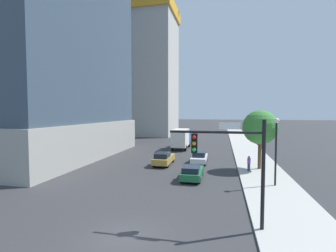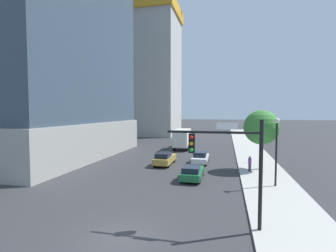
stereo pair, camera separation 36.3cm
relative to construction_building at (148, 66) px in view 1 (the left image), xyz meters
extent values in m
plane|color=#333335|center=(15.37, -54.91, -18.90)|extent=(400.00, 400.00, 0.00)
cube|color=#B2AFA8|center=(24.31, -34.91, -18.82)|extent=(4.73, 120.00, 0.15)
cube|color=#9E9B93|center=(-5.52, -35.86, -16.44)|extent=(19.86, 25.78, 4.91)
cube|color=#B2AFA8|center=(-0.03, 0.02, -1.43)|extent=(14.68, 14.66, 34.92)
cube|color=gold|center=(-0.03, 0.02, 14.53)|extent=(15.56, 15.54, 3.00)
cube|color=gold|center=(4.38, -4.38, 2.05)|extent=(0.90, 0.90, 41.89)
cylinder|color=black|center=(22.34, -52.73, -15.83)|extent=(0.20, 0.20, 5.84)
cylinder|color=black|center=(19.85, -52.73, -13.62)|extent=(4.99, 0.14, 0.14)
cube|color=black|center=(18.72, -52.73, -14.24)|extent=(0.32, 0.36, 1.05)
sphere|color=red|center=(18.72, -52.92, -13.90)|extent=(0.22, 0.22, 0.22)
sphere|color=orange|center=(18.72, -52.92, -14.24)|extent=(0.22, 0.22, 0.22)
sphere|color=green|center=(18.72, -52.92, -14.58)|extent=(0.22, 0.22, 0.22)
cube|color=white|center=(20.60, -52.73, -13.27)|extent=(1.10, 0.04, 0.36)
cylinder|color=black|center=(24.65, -44.16, -16.09)|extent=(0.16, 0.16, 5.32)
sphere|color=silver|center=(24.65, -44.16, -13.24)|extent=(0.44, 0.44, 0.44)
cylinder|color=brown|center=(24.24, -37.90, -17.16)|extent=(0.36, 0.36, 3.17)
sphere|color=#387F33|center=(24.24, -37.90, -14.18)|extent=(3.73, 3.73, 3.73)
cube|color=#AD8938|center=(13.34, -37.38, -18.25)|extent=(1.84, 4.78, 0.69)
cube|color=#19212D|center=(13.34, -38.11, -17.63)|extent=(1.54, 2.13, 0.55)
cylinder|color=black|center=(12.53, -35.76, -18.54)|extent=(0.22, 0.71, 0.71)
cylinder|color=black|center=(14.15, -35.76, -18.54)|extent=(0.22, 0.71, 0.71)
cylinder|color=black|center=(12.53, -39.01, -18.54)|extent=(0.22, 0.71, 0.71)
cylinder|color=black|center=(14.15, -39.01, -18.54)|extent=(0.22, 0.71, 0.71)
cube|color=silver|center=(17.46, -35.54, -18.31)|extent=(1.79, 4.49, 0.59)
cube|color=#19212D|center=(17.46, -35.68, -17.74)|extent=(1.51, 2.10, 0.57)
cylinder|color=black|center=(16.67, -34.01, -18.56)|extent=(0.22, 0.68, 0.68)
cylinder|color=black|center=(18.25, -34.01, -18.56)|extent=(0.22, 0.68, 0.68)
cylinder|color=black|center=(16.67, -37.06, -18.56)|extent=(0.22, 0.68, 0.68)
cylinder|color=black|center=(18.25, -37.06, -18.56)|extent=(0.22, 0.68, 0.68)
cube|color=#1E6638|center=(17.46, -43.04, -18.33)|extent=(1.82, 4.40, 0.61)
cube|color=#19212D|center=(17.46, -43.85, -17.78)|extent=(1.53, 1.91, 0.49)
cylinder|color=black|center=(16.66, -41.54, -18.59)|extent=(0.22, 0.62, 0.62)
cylinder|color=black|center=(18.26, -41.54, -18.59)|extent=(0.22, 0.62, 0.62)
cylinder|color=black|center=(16.66, -44.53, -18.59)|extent=(0.22, 0.62, 0.62)
cylinder|color=black|center=(18.26, -44.53, -18.59)|extent=(0.22, 0.62, 0.62)
cube|color=#1E4799|center=(13.34, -21.71, -17.28)|extent=(2.37, 1.99, 1.98)
cube|color=silver|center=(13.34, -25.34, -16.85)|extent=(2.37, 4.96, 2.83)
cylinder|color=black|center=(12.30, -21.71, -18.37)|extent=(0.30, 1.06, 1.06)
cylinder|color=black|center=(14.39, -21.71, -18.37)|extent=(0.30, 1.06, 1.06)
cylinder|color=black|center=(12.30, -26.57, -18.37)|extent=(0.30, 1.06, 1.06)
cylinder|color=black|center=(14.39, -26.57, -18.37)|extent=(0.30, 1.06, 1.06)
cylinder|color=#38334C|center=(23.00, -39.25, -18.36)|extent=(0.28, 0.28, 0.78)
cylinder|color=purple|center=(23.00, -39.25, -17.66)|extent=(0.34, 0.34, 0.60)
sphere|color=brown|center=(23.00, -39.25, -17.26)|extent=(0.21, 0.21, 0.21)
camera|label=1|loc=(20.21, -66.39, -12.51)|focal=26.58mm
camera|label=2|loc=(20.57, -66.31, -12.51)|focal=26.58mm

